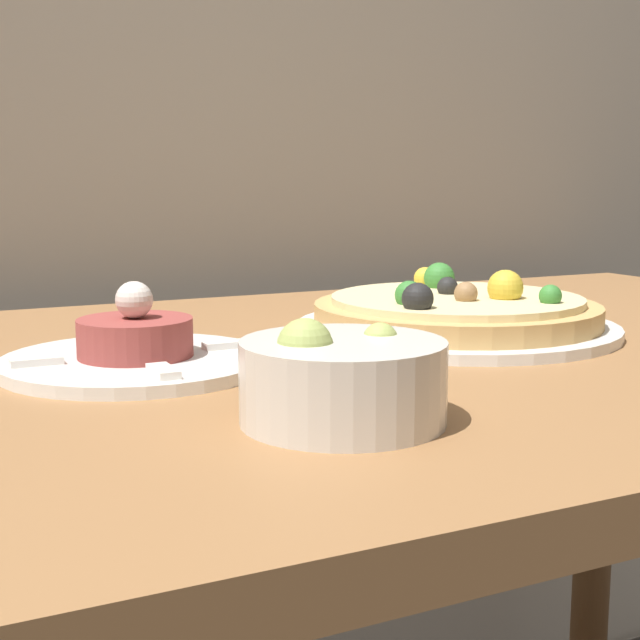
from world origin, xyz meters
TOP-DOWN VIEW (x-y plane):
  - dining_table at (0.00, 0.39)m, footprint 1.40×0.78m
  - pizza_plate at (0.15, 0.42)m, footprint 0.32×0.32m
  - tartare_plate at (-0.18, 0.40)m, footprint 0.22×0.22m
  - small_bowl at (-0.11, 0.18)m, footprint 0.13×0.13m

SIDE VIEW (x-z plane):
  - dining_table at x=0.00m, z-range 0.28..1.02m
  - tartare_plate at x=-0.18m, z-range 0.72..0.79m
  - pizza_plate at x=0.15m, z-range 0.73..0.80m
  - small_bowl at x=-0.11m, z-range 0.74..0.81m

